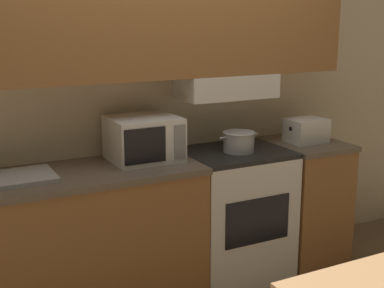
# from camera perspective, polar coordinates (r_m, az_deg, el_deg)

# --- Properties ---
(ground_plane) EXTENTS (16.00, 16.00, 0.00)m
(ground_plane) POSITION_cam_1_polar(r_m,az_deg,el_deg) (3.94, -4.44, -13.47)
(ground_plane) COLOR #7F664C
(wall_back) EXTENTS (5.07, 0.38, 2.55)m
(wall_back) POSITION_cam_1_polar(r_m,az_deg,el_deg) (3.47, -4.23, 9.00)
(wall_back) COLOR beige
(wall_back) RESTS_ON ground_plane
(lower_counter_main) EXTENTS (1.50, 0.62, 0.91)m
(lower_counter_main) POSITION_cam_1_polar(r_m,az_deg,el_deg) (3.32, -12.11, -10.45)
(lower_counter_main) COLOR #936033
(lower_counter_main) RESTS_ON ground_plane
(lower_counter_right_stub) EXTENTS (0.49, 0.62, 0.91)m
(lower_counter_right_stub) POSITION_cam_1_polar(r_m,az_deg,el_deg) (4.06, 11.69, -5.96)
(lower_counter_right_stub) COLOR #936033
(lower_counter_right_stub) RESTS_ON ground_plane
(stove_range) EXTENTS (0.69, 0.59, 0.91)m
(stove_range) POSITION_cam_1_polar(r_m,az_deg,el_deg) (3.74, 4.47, -7.44)
(stove_range) COLOR white
(stove_range) RESTS_ON ground_plane
(cooking_pot) EXTENTS (0.30, 0.22, 0.14)m
(cooking_pot) POSITION_cam_1_polar(r_m,az_deg,el_deg) (3.56, 5.02, 0.32)
(cooking_pot) COLOR #B7BABF
(cooking_pot) RESTS_ON stove_range
(microwave) EXTENTS (0.42, 0.38, 0.27)m
(microwave) POSITION_cam_1_polar(r_m,az_deg,el_deg) (3.35, -5.17, 0.59)
(microwave) COLOR white
(microwave) RESTS_ON lower_counter_main
(toaster) EXTENTS (0.28, 0.21, 0.17)m
(toaster) POSITION_cam_1_polar(r_m,az_deg,el_deg) (3.90, 12.08, 1.44)
(toaster) COLOR white
(toaster) RESTS_ON lower_counter_right_stub
(sink_basin) EXTENTS (0.57, 0.33, 0.27)m
(sink_basin) POSITION_cam_1_polar(r_m,az_deg,el_deg) (3.10, -19.65, -3.48)
(sink_basin) COLOR #B7BABF
(sink_basin) RESTS_ON lower_counter_main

